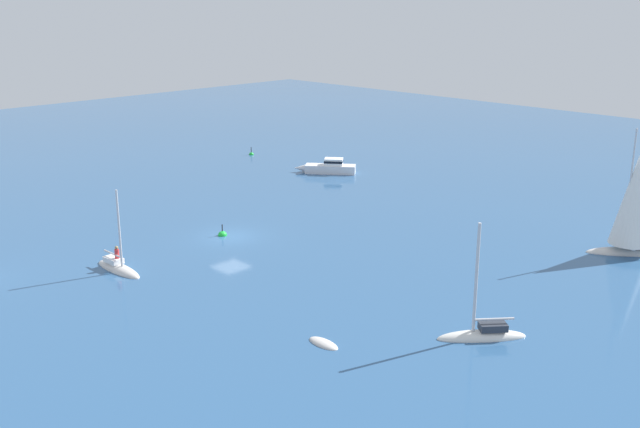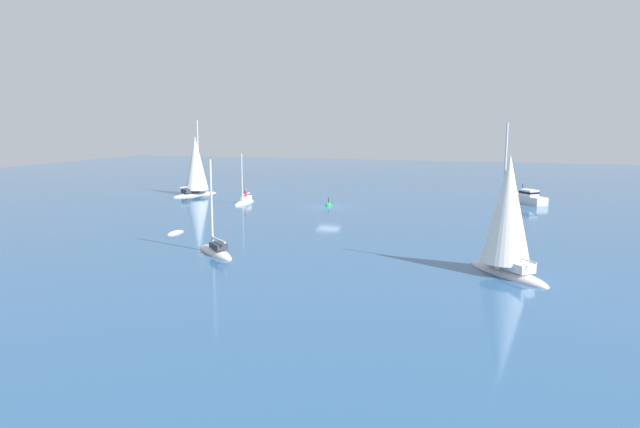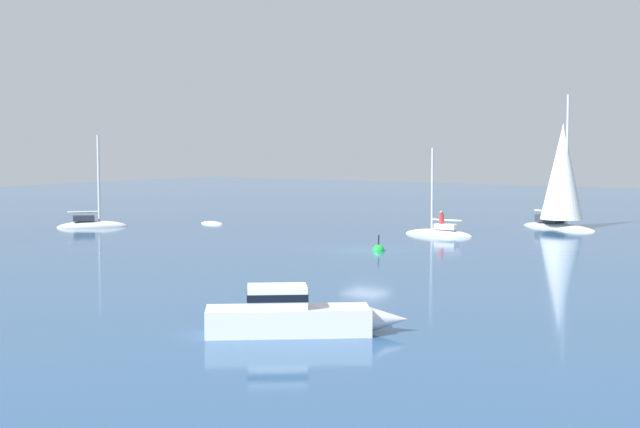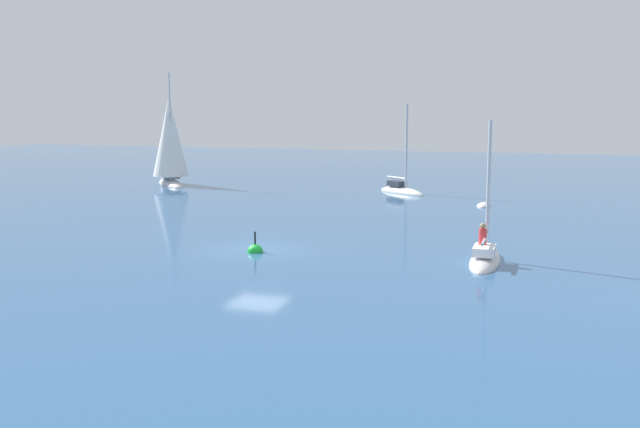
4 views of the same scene
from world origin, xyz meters
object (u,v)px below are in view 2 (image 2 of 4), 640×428
(sailboat, at_px, (216,251))
(motor_cruiser, at_px, (525,197))
(mooring_buoy, at_px, (522,190))
(rib, at_px, (175,233))
(sailboat_1, at_px, (508,219))
(yacht_1, at_px, (196,167))
(yacht, at_px, (244,202))
(channel_buoy, at_px, (328,206))

(sailboat, height_order, motor_cruiser, sailboat)
(mooring_buoy, bearing_deg, rib, -125.44)
(sailboat_1, distance_m, yacht_1, 47.01)
(rib, distance_m, mooring_buoy, 50.63)
(yacht, height_order, channel_buoy, yacht)
(sailboat, xyz_separation_m, mooring_buoy, (22.61, 46.92, -0.16))
(yacht, xyz_separation_m, rib, (1.95, -18.00, -0.14))
(sailboat_1, bearing_deg, sailboat, 49.48)
(motor_cruiser, xyz_separation_m, channel_buoy, (-21.21, -9.16, -0.61))
(yacht_1, xyz_separation_m, channel_buoy, (18.92, -4.08, -3.57))
(rib, height_order, sailboat_1, sailboat_1)
(motor_cruiser, distance_m, channel_buoy, 23.11)
(channel_buoy, bearing_deg, sailboat, -92.62)
(yacht, xyz_separation_m, yacht_1, (-9.09, 5.14, 3.44))
(rib, bearing_deg, sailboat_1, -99.76)
(sailboat_1, distance_m, mooring_buoy, 46.78)
(rib, xyz_separation_m, sailboat_1, (26.39, -5.31, 3.43))
(yacht_1, distance_m, mooring_buoy, 44.42)
(yacht_1, relative_size, mooring_buoy, 8.32)
(yacht, distance_m, mooring_buoy, 38.99)
(mooring_buoy, bearing_deg, channel_buoy, -134.07)
(sailboat_1, xyz_separation_m, mooring_buoy, (2.97, 46.56, -3.42))
(yacht, distance_m, sailboat_1, 36.84)
(rib, relative_size, sailboat_1, 0.22)
(motor_cruiser, distance_m, mooring_buoy, 13.04)
(motor_cruiser, bearing_deg, yacht_1, 59.33)
(yacht_1, bearing_deg, yacht, -95.97)
(sailboat, relative_size, rib, 3.38)
(rib, height_order, mooring_buoy, mooring_buoy)
(mooring_buoy, bearing_deg, sailboat, -115.73)
(rib, bearing_deg, channel_buoy, -20.84)
(yacht, bearing_deg, channel_buoy, 94.90)
(rib, relative_size, yacht_1, 0.21)
(sailboat_1, relative_size, mooring_buoy, 8.17)
(sailboat, bearing_deg, yacht, -29.83)
(rib, xyz_separation_m, channel_buoy, (7.88, 19.06, 0.01))
(sailboat, xyz_separation_m, rib, (-6.75, 5.67, -0.18))
(yacht, xyz_separation_m, channel_buoy, (9.82, 1.06, -0.13))
(yacht, relative_size, motor_cruiser, 1.05)
(yacht, height_order, sailboat, sailboat)
(rib, xyz_separation_m, yacht_1, (-11.04, 23.14, 3.58))
(mooring_buoy, bearing_deg, motor_cruiser, -91.20)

